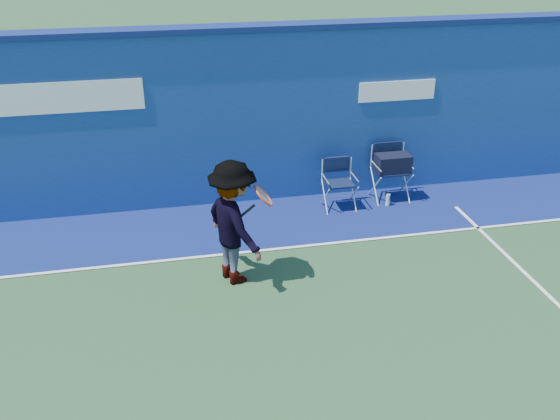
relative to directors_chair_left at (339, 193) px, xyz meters
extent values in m
plane|color=#264829|center=(-2.44, -4.43, -0.29)|extent=(80.00, 80.00, 0.00)
cube|color=navy|center=(-2.44, 0.77, 1.21)|extent=(24.00, 0.40, 3.00)
cube|color=navy|center=(-2.44, 0.77, 2.75)|extent=(24.00, 0.50, 0.08)
cube|color=white|center=(1.16, 0.56, 1.61)|extent=(1.40, 0.02, 0.35)
cube|color=navy|center=(-2.44, -0.33, -0.29)|extent=(24.00, 1.80, 0.01)
cube|color=white|center=(-2.44, -1.23, -0.28)|extent=(24.00, 0.06, 0.01)
cube|color=#0E1734|center=(0.00, -0.02, 0.18)|extent=(0.46, 0.39, 0.03)
cube|color=silver|center=(0.00, 0.21, 0.37)|extent=(0.52, 0.02, 0.38)
cube|color=#0E1734|center=(0.00, 0.21, 0.45)|extent=(0.46, 0.02, 0.27)
cube|color=#0E1734|center=(0.00, 0.21, 0.49)|extent=(0.38, 0.06, 0.21)
cube|color=#0E1734|center=(1.02, 0.16, 0.25)|extent=(0.53, 0.45, 0.03)
cube|color=silver|center=(1.02, 0.42, 0.47)|extent=(0.60, 0.03, 0.44)
cube|color=#0E1734|center=(1.02, 0.42, 0.56)|extent=(0.53, 0.03, 0.31)
cube|color=black|center=(1.02, 0.12, 0.42)|extent=(0.60, 0.35, 0.33)
cylinder|color=silver|center=(0.88, -0.11, -0.18)|extent=(0.07, 0.07, 0.22)
imported|color=#EA4738|center=(-2.10, -1.89, 0.61)|extent=(1.08, 1.34, 1.80)
torus|color=red|center=(-1.70, -2.01, 1.04)|extent=(0.30, 0.39, 0.30)
cylinder|color=gray|center=(-1.70, -2.01, 1.04)|extent=(0.23, 0.33, 0.24)
cylinder|color=black|center=(-1.95, -2.04, 0.82)|extent=(0.28, 0.06, 0.25)
camera|label=1|loc=(-2.90, -9.04, 4.45)|focal=38.00mm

